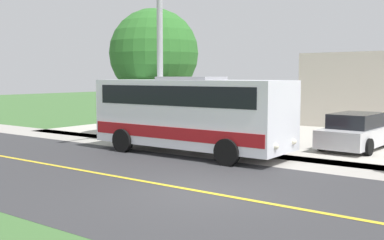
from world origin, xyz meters
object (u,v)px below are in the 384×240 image
(shuttle_bus_front, at_px, (191,112))
(tree_curbside, at_px, (154,54))
(parked_car_near, at_px, (357,132))
(street_light_pole, at_px, (158,34))

(shuttle_bus_front, bearing_deg, tree_curbside, -123.87)
(tree_curbside, bearing_deg, parked_car_near, 102.56)
(parked_car_near, xyz_separation_m, tree_curbside, (2.00, -8.95, 3.28))
(street_light_pole, distance_m, tree_curbside, 3.52)
(tree_curbside, bearing_deg, shuttle_bus_front, 56.13)
(shuttle_bus_front, bearing_deg, street_light_pole, -100.45)
(shuttle_bus_front, relative_size, tree_curbside, 1.27)
(street_light_pole, bearing_deg, tree_curbside, -136.63)
(parked_car_near, relative_size, tree_curbside, 0.74)
(shuttle_bus_front, relative_size, street_light_pole, 0.93)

